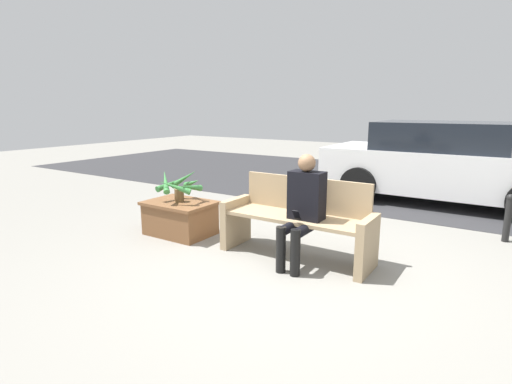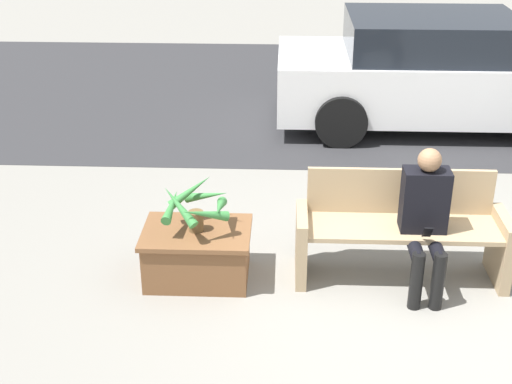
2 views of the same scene
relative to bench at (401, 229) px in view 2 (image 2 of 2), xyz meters
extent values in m
plane|color=gray|center=(0.17, -0.41, -0.43)|extent=(30.00, 30.00, 0.00)
cube|color=#2D2D30|center=(0.17, 5.20, -0.43)|extent=(20.00, 6.00, 0.01)
cube|color=tan|center=(-0.83, -0.06, -0.14)|extent=(0.09, 0.54, 0.59)
cube|color=tan|center=(0.83, -0.06, -0.14)|extent=(0.09, 0.54, 0.59)
cube|color=tan|center=(0.00, -0.06, 0.04)|extent=(1.57, 0.50, 0.04)
cube|color=tan|center=(0.00, 0.19, 0.26)|extent=(1.57, 0.04, 0.40)
cube|color=black|center=(0.15, -0.10, 0.32)|extent=(0.37, 0.22, 0.52)
sphere|color=#8C6647|center=(0.15, -0.12, 0.68)|extent=(0.19, 0.19, 0.19)
cylinder|color=black|center=(0.07, -0.30, 0.00)|extent=(0.11, 0.41, 0.11)
cylinder|color=black|center=(0.23, -0.30, 0.00)|extent=(0.11, 0.41, 0.11)
cylinder|color=black|center=(0.07, -0.51, -0.19)|extent=(0.10, 0.10, 0.49)
cylinder|color=black|center=(0.23, -0.51, -0.19)|extent=(0.10, 0.10, 0.49)
cube|color=black|center=(0.15, -0.33, 0.15)|extent=(0.07, 0.09, 0.12)
cube|color=brown|center=(-1.70, -0.13, -0.21)|extent=(0.85, 0.60, 0.45)
cube|color=brown|center=(-1.70, -0.13, 0.00)|extent=(0.90, 0.65, 0.04)
cylinder|color=brown|center=(-1.70, -0.13, 0.11)|extent=(0.12, 0.12, 0.17)
cone|color=#387F3D|center=(-1.50, -0.13, 0.24)|extent=(0.09, 0.42, 0.17)
cone|color=#387F3D|center=(-1.63, 0.05, 0.26)|extent=(0.42, 0.24, 0.20)
cone|color=#387F3D|center=(-1.76, 0.03, 0.30)|extent=(0.40, 0.22, 0.29)
cone|color=#387F3D|center=(-1.90, -0.11, 0.23)|extent=(0.12, 0.42, 0.16)
cone|color=#387F3D|center=(-1.82, -0.26, 0.30)|extent=(0.35, 0.32, 0.29)
cone|color=#387F3D|center=(-1.61, -0.30, 0.26)|extent=(0.40, 0.28, 0.21)
cube|color=silver|center=(0.98, 3.87, 0.15)|extent=(4.14, 1.80, 0.74)
cube|color=black|center=(0.88, 3.87, 0.76)|extent=(2.15, 1.66, 0.49)
cylinder|color=black|center=(2.27, 4.77, -0.11)|extent=(0.64, 0.18, 0.64)
cylinder|color=black|center=(-0.30, 2.97, -0.11)|extent=(0.64, 0.18, 0.64)
cylinder|color=black|center=(-0.30, 4.77, -0.11)|extent=(0.64, 0.18, 0.64)
camera|label=1|loc=(1.98, -3.93, 1.26)|focal=28.00mm
camera|label=2|loc=(-0.99, -5.30, 2.83)|focal=50.00mm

